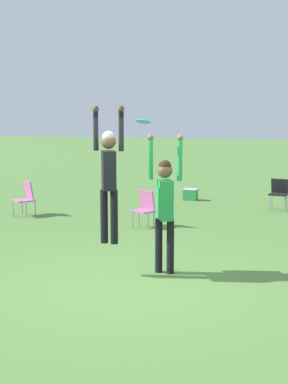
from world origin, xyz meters
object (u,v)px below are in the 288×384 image
object	(u,v)px
camping_chair_0	(26,196)
camping_chair_1	(145,206)
camping_chair_2	(279,191)
frisbee	(143,121)
person_jumping	(109,171)
cooler_box	(190,194)
person_defending	(165,200)

from	to	relation	value
camping_chair_0	camping_chair_1	xyz separation A→B (m)	(3.42, -0.27, -0.03)
camping_chair_2	camping_chair_0	bearing A→B (deg)	35.28
frisbee	camping_chair_2	bearing A→B (deg)	80.70
person_jumping	camping_chair_2	distance (m)	7.67
person_jumping	cooler_box	bearing A→B (deg)	-23.17
camping_chair_2	cooler_box	world-z (taller)	camping_chair_2
person_jumping	cooler_box	world-z (taller)	person_jumping
frisbee	camping_chair_0	bearing A→B (deg)	140.79
person_jumping	cooler_box	size ratio (longest dim) A/B	5.16
frisbee	camping_chair_0	size ratio (longest dim) A/B	0.27
person_defending	cooler_box	size ratio (longest dim) A/B	5.35
person_jumping	frisbee	size ratio (longest dim) A/B	8.97
person_defending	camping_chair_0	bearing A→B (deg)	-156.47
person_defending	cooler_box	distance (m)	8.01
camping_chair_0	camping_chair_2	distance (m)	6.83
person_jumping	cooler_box	distance (m)	8.39
camping_chair_2	cooler_box	xyz separation A→B (m)	(-2.76, 0.79, -0.34)
frisbee	camping_chair_1	size ratio (longest dim) A/B	0.29
camping_chair_0	camping_chair_2	xyz separation A→B (m)	(6.00, 3.27, 0.01)
person_jumping	camping_chair_1	distance (m)	4.14
frisbee	cooler_box	size ratio (longest dim) A/B	0.58
frisbee	camping_chair_2	distance (m)	7.55
camping_chair_2	camping_chair_1	bearing A→B (deg)	60.53
person_jumping	frisbee	bearing A→B (deg)	-99.75
cooler_box	frisbee	bearing A→B (deg)	-78.81
frisbee	camping_chair_1	distance (m)	4.39
person_defending	camping_chair_0	world-z (taller)	person_defending
person_jumping	frisbee	world-z (taller)	person_jumping
camping_chair_1	cooler_box	distance (m)	4.34
cooler_box	camping_chair_2	bearing A→B (deg)	-15.96
person_jumping	frisbee	xyz separation A→B (m)	(0.51, 0.19, 0.77)
camping_chair_0	cooler_box	distance (m)	5.20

